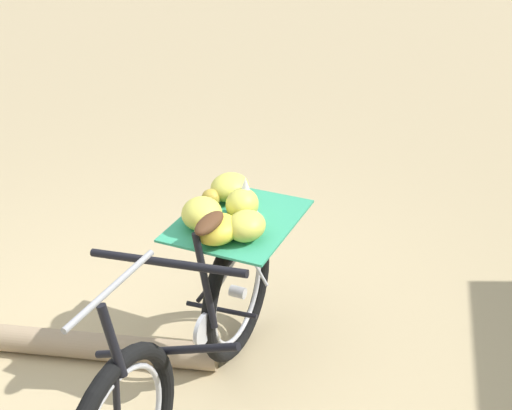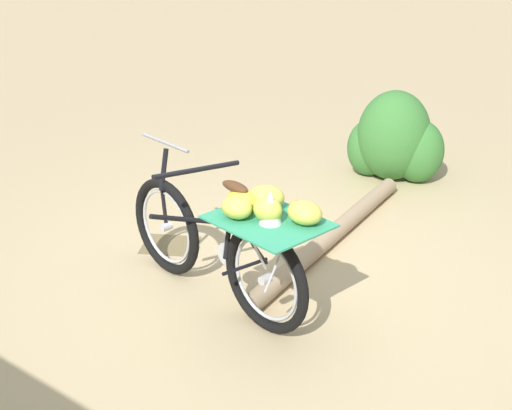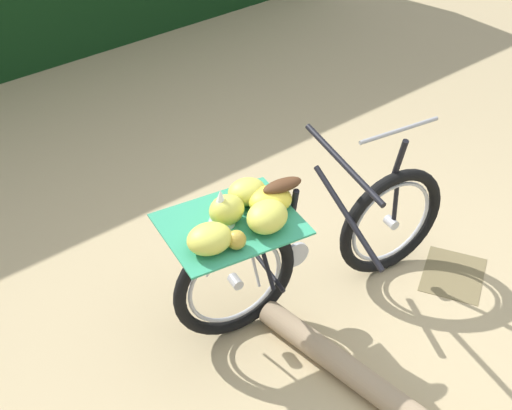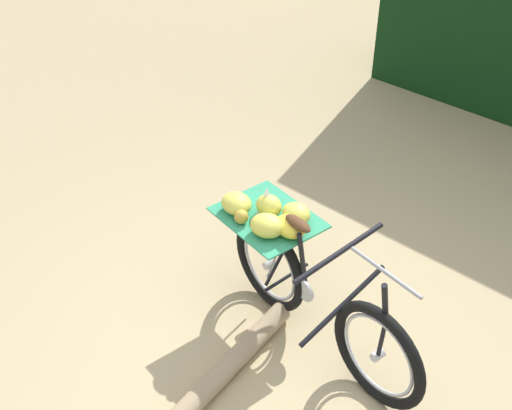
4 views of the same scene
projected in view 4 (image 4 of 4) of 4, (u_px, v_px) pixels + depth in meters
ground_plane at (284, 352)px, 4.50m from camera, size 60.00×60.00×0.00m
bicycle at (304, 276)px, 4.35m from camera, size 1.56×1.37×1.03m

